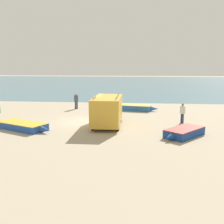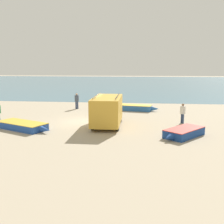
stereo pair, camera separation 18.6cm
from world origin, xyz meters
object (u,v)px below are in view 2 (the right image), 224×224
at_px(parked_van, 107,110).
at_px(fishing_rowboat_2, 23,126).
at_px(fisherman_0, 77,100).
at_px(fisherman_1, 183,111).
at_px(fishing_rowboat_1, 183,133).
at_px(fishing_rowboat_0, 135,108).

distance_m(parked_van, fishing_rowboat_2, 6.64).
height_order(fishing_rowboat_2, fisherman_0, fisherman_0).
relative_size(fishing_rowboat_2, fisherman_1, 2.92).
xyz_separation_m(parked_van, fisherman_1, (6.21, 1.61, -0.28)).
height_order(fishing_rowboat_2, fisherman_1, fisherman_1).
height_order(fishing_rowboat_1, fisherman_1, fisherman_1).
relative_size(fisherman_0, fisherman_1, 1.04).
height_order(parked_van, fishing_rowboat_2, parked_van).
height_order(fishing_rowboat_0, fisherman_0, fisherman_0).
distance_m(fishing_rowboat_2, fisherman_0, 10.00).
relative_size(parked_van, fishing_rowboat_0, 1.02).
bearing_deg(fishing_rowboat_2, fisherman_0, 103.97).
distance_m(fishing_rowboat_0, fisherman_1, 7.32).
xyz_separation_m(fisherman_0, fisherman_1, (10.69, -6.35, -0.04)).
distance_m(fishing_rowboat_0, fisherman_0, 6.60).
bearing_deg(fishing_rowboat_1, fishing_rowboat_2, -53.76).
xyz_separation_m(parked_van, fisherman_0, (-4.48, 7.97, -0.24)).
relative_size(fishing_rowboat_1, fishing_rowboat_2, 0.70).
xyz_separation_m(fishing_rowboat_1, fishing_rowboat_2, (-11.93, 0.86, -0.02)).
height_order(fisherman_0, fisherman_1, fisherman_0).
distance_m(parked_van, fisherman_1, 6.42).
relative_size(fishing_rowboat_1, fisherman_0, 1.97).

